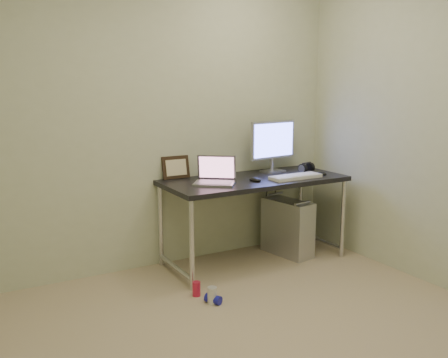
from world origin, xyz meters
TOP-DOWN VIEW (x-y plane):
  - wall_back at (0.00, 1.75)m, footprint 3.50×0.02m
  - desk at (0.80, 1.40)m, footprint 1.59×0.70m
  - tower_computer at (1.17, 1.40)m, footprint 0.29×0.52m
  - cable_a at (1.12, 1.70)m, footprint 0.01×0.16m
  - cable_b at (1.21, 1.68)m, footprint 0.02×0.11m
  - can_red at (0.03, 0.98)m, footprint 0.07×0.07m
  - can_white at (0.07, 0.81)m, footprint 0.08×0.08m
  - can_blue at (0.08, 0.81)m, footprint 0.11×0.14m
  - laptop at (0.41, 1.38)m, footprint 0.42×0.40m
  - monitor at (1.12, 1.59)m, footprint 0.50×0.17m
  - keyboard at (1.11, 1.22)m, footprint 0.48×0.16m
  - mouse_right at (1.43, 1.25)m, footprint 0.08×0.11m
  - mouse_left at (0.74, 1.29)m, footprint 0.10×0.13m
  - headphones at (1.44, 1.48)m, footprint 0.16×0.09m
  - picture_frame at (0.21, 1.73)m, footprint 0.25×0.07m
  - webcam at (0.46, 1.69)m, footprint 0.05×0.04m

SIDE VIEW (x-z plane):
  - can_blue at x=0.08m, z-range 0.00..0.07m
  - can_red at x=0.03m, z-range 0.00..0.11m
  - can_white at x=0.07m, z-range 0.00..0.13m
  - tower_computer at x=1.17m, z-range -0.02..0.53m
  - cable_b at x=1.21m, z-range 0.02..0.74m
  - cable_a at x=1.12m, z-range 0.06..0.74m
  - desk at x=0.80m, z-range 0.30..1.05m
  - keyboard at x=1.11m, z-range 0.75..0.78m
  - mouse_right at x=1.43m, z-range 0.75..0.79m
  - mouse_left at x=0.74m, z-range 0.75..0.79m
  - headphones at x=1.44m, z-range 0.73..0.83m
  - laptop at x=0.41m, z-range 0.69..0.91m
  - webcam at x=0.46m, z-range 0.78..0.90m
  - picture_frame at x=0.21m, z-range 0.75..0.95m
  - monitor at x=1.12m, z-range 0.79..1.26m
  - wall_back at x=0.00m, z-range 0.00..2.50m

